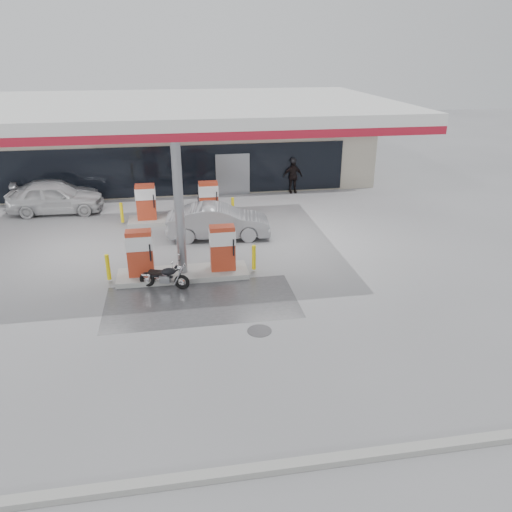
{
  "coord_description": "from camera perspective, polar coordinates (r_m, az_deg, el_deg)",
  "views": [
    {
      "loc": [
        -0.12,
        -13.96,
        7.48
      ],
      "look_at": [
        2.34,
        0.58,
        1.2
      ],
      "focal_mm": 35.0,
      "sensor_mm": 36.0,
      "label": 1
    }
  ],
  "objects": [
    {
      "name": "kerb",
      "position": [
        10.16,
        -6.43,
        -23.88
      ],
      "size": [
        28.0,
        0.25,
        0.15
      ],
      "primitive_type": "cube",
      "color": "gray",
      "rests_on": "ground"
    },
    {
      "name": "drain_cover",
      "position": [
        14.26,
        0.4,
        -8.54
      ],
      "size": [
        0.7,
        0.7,
        0.01
      ],
      "primitive_type": "cylinder",
      "color": "#38383A",
      "rests_on": "ground"
    },
    {
      "name": "wet_patch",
      "position": [
        15.85,
        -6.24,
        -5.24
      ],
      "size": [
        6.0,
        3.0,
        0.0
      ],
      "primitive_type": "cube",
      "color": "#4C4C4F",
      "rests_on": "ground"
    },
    {
      "name": "pump_island_near",
      "position": [
        17.34,
        -8.43,
        -0.18
      ],
      "size": [
        5.14,
        1.3,
        1.78
      ],
      "color": "#9E9E99",
      "rests_on": "ground"
    },
    {
      "name": "hatchback_silver",
      "position": [
        20.77,
        -4.33,
        3.95
      ],
      "size": [
        4.37,
        1.85,
        1.4
      ],
      "primitive_type": "imported",
      "rotation": [
        0.0,
        0.0,
        1.48
      ],
      "color": "gray",
      "rests_on": "ground"
    },
    {
      "name": "attendant",
      "position": [
        23.95,
        -6.04,
        6.73
      ],
      "size": [
        0.69,
        0.84,
        1.59
      ],
      "primitive_type": "imported",
      "rotation": [
        0.0,
        0.0,
        1.46
      ],
      "color": "#4E4E52",
      "rests_on": "ground"
    },
    {
      "name": "pump_island_far",
      "position": [
        22.98,
        -8.91,
        5.65
      ],
      "size": [
        5.14,
        1.3,
        1.78
      ],
      "color": "#9E9E99",
      "rests_on": "ground"
    },
    {
      "name": "ground",
      "position": [
        15.84,
        -8.05,
        -5.36
      ],
      "size": [
        90.0,
        90.0,
        0.0
      ],
      "primitive_type": "plane",
      "color": "gray",
      "rests_on": "ground"
    },
    {
      "name": "canopy",
      "position": [
        19.09,
        -9.55,
        16.11
      ],
      "size": [
        16.0,
        10.02,
        5.51
      ],
      "color": "silver",
      "rests_on": "ground"
    },
    {
      "name": "store_building",
      "position": [
        30.4,
        -9.42,
        12.39
      ],
      "size": [
        22.0,
        8.22,
        4.0
      ],
      "color": "#B3AC96",
      "rests_on": "ground"
    },
    {
      "name": "biker_walking",
      "position": [
        27.34,
        4.22,
        9.07
      ],
      "size": [
        1.06,
        0.45,
        1.8
      ],
      "primitive_type": "imported",
      "rotation": [
        0.0,
        0.0,
        0.01
      ],
      "color": "black",
      "rests_on": "ground"
    },
    {
      "name": "parked_car_left",
      "position": [
        27.48,
        -21.7,
        6.97
      ],
      "size": [
        4.52,
        2.46,
        1.24
      ],
      "primitive_type": "imported",
      "rotation": [
        0.0,
        0.0,
        1.75
      ],
      "color": "gray",
      "rests_on": "ground"
    },
    {
      "name": "parked_motorcycle",
      "position": [
        16.73,
        -10.36,
        -2.39
      ],
      "size": [
        1.67,
        0.87,
        0.89
      ],
      "rotation": [
        0.0,
        0.0,
        -0.33
      ],
      "color": "black",
      "rests_on": "ground"
    },
    {
      "name": "sedan_white",
      "position": [
        25.7,
        -21.91,
        6.19
      ],
      "size": [
        4.44,
        1.94,
        1.49
      ],
      "primitive_type": "imported",
      "rotation": [
        0.0,
        0.0,
        1.53
      ],
      "color": "silver",
      "rests_on": "ground"
    }
  ]
}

